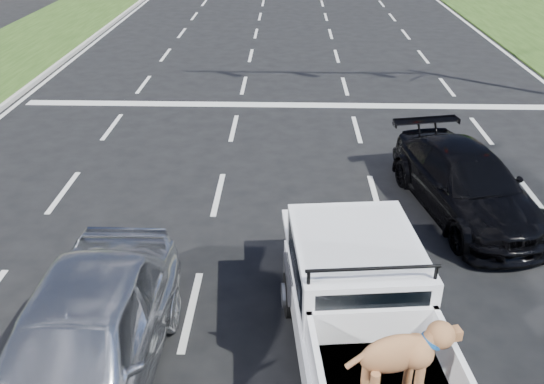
{
  "coord_description": "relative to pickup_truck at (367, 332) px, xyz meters",
  "views": [
    {
      "loc": [
        -0.23,
        -7.3,
        6.07
      ],
      "look_at": [
        -0.49,
        2.0,
        1.13
      ],
      "focal_mm": 38.0,
      "sensor_mm": 36.0,
      "label": 1
    }
  ],
  "objects": [
    {
      "name": "ground",
      "position": [
        -0.86,
        1.46,
        -0.9
      ],
      "size": [
        160.0,
        160.0,
        0.0
      ],
      "primitive_type": "plane",
      "color": "black",
      "rests_on": "ground"
    },
    {
      "name": "black_coupe",
      "position": [
        2.62,
        4.84,
        -0.23
      ],
      "size": [
        2.79,
        4.89,
        1.34
      ],
      "primitive_type": "imported",
      "rotation": [
        0.0,
        0.0,
        0.21
      ],
      "color": "black",
      "rests_on": "ground"
    },
    {
      "name": "pickup_truck",
      "position": [
        0.0,
        0.0,
        0.0
      ],
      "size": [
        2.32,
        5.24,
        1.91
      ],
      "rotation": [
        0.0,
        0.0,
        0.1
      ],
      "color": "black",
      "rests_on": "ground"
    },
    {
      "name": "silver_sedan",
      "position": [
        -3.72,
        -0.28,
        -0.07
      ],
      "size": [
        2.0,
        4.89,
        1.66
      ],
      "primitive_type": "imported",
      "rotation": [
        0.0,
        0.0,
        -0.01
      ],
      "color": "#BABCC2",
      "rests_on": "ground"
    },
    {
      "name": "road_markings",
      "position": [
        -0.86,
        8.02,
        -0.89
      ],
      "size": [
        17.75,
        60.0,
        0.01
      ],
      "color": "silver",
      "rests_on": "ground"
    }
  ]
}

